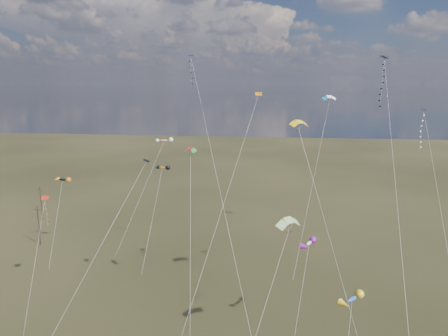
# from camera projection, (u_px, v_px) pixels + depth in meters

# --- Properties ---
(utility_pole_near) EXTENTS (1.40, 0.20, 8.00)m
(utility_pole_near) POSITION_uv_depth(u_px,v_px,m) (39.00, 225.00, 77.89)
(utility_pole_near) COLOR black
(utility_pole_near) RESTS_ON ground
(utility_pole_far) EXTENTS (1.40, 0.20, 8.00)m
(utility_pole_far) POSITION_uv_depth(u_px,v_px,m) (41.00, 203.00, 92.45)
(utility_pole_far) COLOR black
(utility_pole_far) RESTS_ON ground
(diamond_black_high) EXTENTS (2.05, 28.17, 34.48)m
(diamond_black_high) POSITION_uv_depth(u_px,v_px,m) (384.00, 99.00, 47.62)
(diamond_black_high) COLOR black
(diamond_black_high) RESTS_ON ground
(diamond_navy_tall) EXTENTS (13.27, 28.24, 35.51)m
(diamond_navy_tall) POSITION_uv_depth(u_px,v_px,m) (195.00, 89.00, 59.27)
(diamond_navy_tall) COLOR #0D1A4C
(diamond_navy_tall) RESTS_ON ground
(diamond_black_mid) EXTENTS (9.15, 15.70, 20.80)m
(diamond_black_mid) POSITION_uv_depth(u_px,v_px,m) (120.00, 209.00, 52.93)
(diamond_black_mid) COLOR black
(diamond_black_mid) RESTS_ON ground
(diamond_red_low) EXTENTS (3.31, 12.50, 15.06)m
(diamond_red_low) POSITION_uv_depth(u_px,v_px,m) (45.00, 216.00, 58.04)
(diamond_red_low) COLOR red
(diamond_red_low) RESTS_ON ground
(diamond_navy_right) EXTENTS (2.40, 16.01, 27.70)m
(diamond_navy_right) POSITION_uv_depth(u_px,v_px,m) (424.00, 139.00, 56.63)
(diamond_navy_right) COLOR #0D1654
(diamond_navy_right) RESTS_ON ground
(diamond_orange_center) EXTENTS (9.09, 18.47, 30.02)m
(diamond_orange_center) POSITION_uv_depth(u_px,v_px,m) (235.00, 167.00, 49.75)
(diamond_orange_center) COLOR orange
(diamond_orange_center) RESTS_ON ground
(parafoil_yellow) EXTENTS (9.09, 15.07, 26.96)m
(parafoil_yellow) POSITION_uv_depth(u_px,v_px,m) (300.00, 123.00, 51.40)
(parafoil_yellow) COLOR yellow
(parafoil_yellow) RESTS_ON ground
(parafoil_blue_white) EXTENTS (8.13, 19.81, 29.37)m
(parafoil_blue_white) POSITION_uv_depth(u_px,v_px,m) (329.00, 97.00, 76.00)
(parafoil_blue_white) COLOR #237FCF
(parafoil_blue_white) RESTS_ON ground
(parafoil_striped) EXTENTS (7.36, 13.69, 17.67)m
(parafoil_striped) POSITION_uv_depth(u_px,v_px,m) (289.00, 221.00, 42.20)
(parafoil_striped) COLOR #FEF018
(parafoil_striped) RESTS_ON ground
(parafoil_tricolor) EXTENTS (3.98, 16.96, 23.08)m
(parafoil_tricolor) POSITION_uv_depth(u_px,v_px,m) (190.00, 151.00, 53.28)
(parafoil_tricolor) COLOR gold
(parafoil_tricolor) RESTS_ON ground
(novelty_black_orange) EXTENTS (3.36, 10.21, 14.05)m
(novelty_black_orange) POSITION_uv_depth(u_px,v_px,m) (62.00, 180.00, 74.73)
(novelty_black_orange) COLOR black
(novelty_black_orange) RESTS_ON ground
(novelty_orange_black) EXTENTS (2.85, 13.78, 16.20)m
(novelty_orange_black) POSITION_uv_depth(u_px,v_px,m) (162.00, 168.00, 75.01)
(novelty_orange_black) COLOR orange
(novelty_orange_black) RESTS_ON ground
(novelty_white_purple) EXTENTS (3.18, 7.81, 12.68)m
(novelty_white_purple) POSITION_uv_depth(u_px,v_px,m) (309.00, 243.00, 48.26)
(novelty_white_purple) COLOR white
(novelty_white_purple) RESTS_ON ground
(novelty_redwhite_stripe) EXTENTS (8.16, 12.88, 20.52)m
(novelty_redwhite_stripe) POSITION_uv_depth(u_px,v_px,m) (164.00, 141.00, 80.28)
(novelty_redwhite_stripe) COLOR red
(novelty_redwhite_stripe) RESTS_ON ground
(novelty_blue_yellow) EXTENTS (3.11, 8.11, 12.67)m
(novelty_blue_yellow) POSITION_uv_depth(u_px,v_px,m) (352.00, 300.00, 35.72)
(novelty_blue_yellow) COLOR blue
(novelty_blue_yellow) RESTS_ON ground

